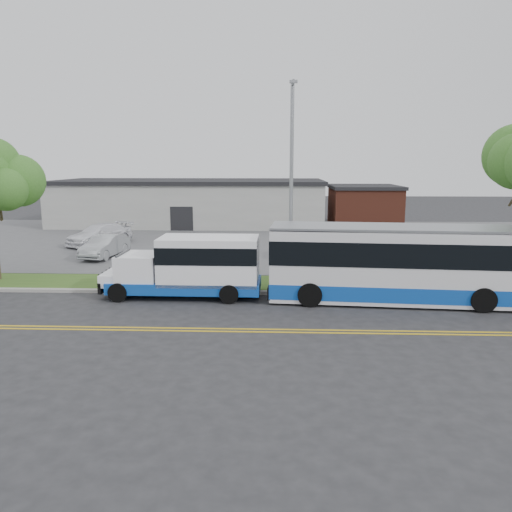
{
  "coord_description": "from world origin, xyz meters",
  "views": [
    {
      "loc": [
        2.3,
        -21.24,
        6.0
      ],
      "look_at": [
        1.34,
        2.14,
        1.6
      ],
      "focal_mm": 35.0,
      "sensor_mm": 36.0,
      "label": 1
    }
  ],
  "objects_px": {
    "parked_car_a": "(105,246)",
    "streetlight_near": "(291,179)",
    "pedestrian": "(209,269)",
    "shuttle_bus": "(194,265)",
    "transit_bus": "(408,264)",
    "parked_car_b": "(99,234)"
  },
  "relations": [
    {
      "from": "streetlight_near",
      "to": "pedestrian",
      "type": "height_order",
      "value": "streetlight_near"
    },
    {
      "from": "parked_car_a",
      "to": "parked_car_b",
      "type": "distance_m",
      "value": 5.22
    },
    {
      "from": "shuttle_bus",
      "to": "parked_car_a",
      "type": "distance_m",
      "value": 11.32
    },
    {
      "from": "pedestrian",
      "to": "parked_car_a",
      "type": "distance_m",
      "value": 10.67
    },
    {
      "from": "shuttle_bus",
      "to": "parked_car_b",
      "type": "distance_m",
      "value": 16.4
    },
    {
      "from": "shuttle_bus",
      "to": "transit_bus",
      "type": "xyz_separation_m",
      "value": [
        9.41,
        -0.47,
        0.21
      ]
    },
    {
      "from": "parked_car_a",
      "to": "streetlight_near",
      "type": "bearing_deg",
      "value": -20.97
    },
    {
      "from": "streetlight_near",
      "to": "transit_bus",
      "type": "bearing_deg",
      "value": -27.51
    },
    {
      "from": "pedestrian",
      "to": "parked_car_b",
      "type": "distance_m",
      "value": 15.62
    },
    {
      "from": "parked_car_a",
      "to": "parked_car_b",
      "type": "bearing_deg",
      "value": 122.41
    },
    {
      "from": "streetlight_near",
      "to": "transit_bus",
      "type": "distance_m",
      "value": 6.68
    },
    {
      "from": "transit_bus",
      "to": "parked_car_b",
      "type": "relative_size",
      "value": 2.35
    },
    {
      "from": "transit_bus",
      "to": "parked_car_a",
      "type": "distance_m",
      "value": 18.95
    },
    {
      "from": "transit_bus",
      "to": "pedestrian",
      "type": "xyz_separation_m",
      "value": [
        -8.91,
        1.78,
        -0.7
      ]
    },
    {
      "from": "streetlight_near",
      "to": "shuttle_bus",
      "type": "relative_size",
      "value": 1.32
    },
    {
      "from": "pedestrian",
      "to": "parked_car_b",
      "type": "height_order",
      "value": "pedestrian"
    },
    {
      "from": "parked_car_a",
      "to": "pedestrian",
      "type": "bearing_deg",
      "value": -35.48
    },
    {
      "from": "pedestrian",
      "to": "parked_car_b",
      "type": "xyz_separation_m",
      "value": [
        -9.66,
        12.27,
        -0.13
      ]
    },
    {
      "from": "transit_bus",
      "to": "pedestrian",
      "type": "bearing_deg",
      "value": 173.13
    },
    {
      "from": "streetlight_near",
      "to": "shuttle_bus",
      "type": "height_order",
      "value": "streetlight_near"
    },
    {
      "from": "streetlight_near",
      "to": "pedestrian",
      "type": "bearing_deg",
      "value": -168.03
    },
    {
      "from": "shuttle_bus",
      "to": "parked_car_b",
      "type": "bearing_deg",
      "value": 124.74
    }
  ]
}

